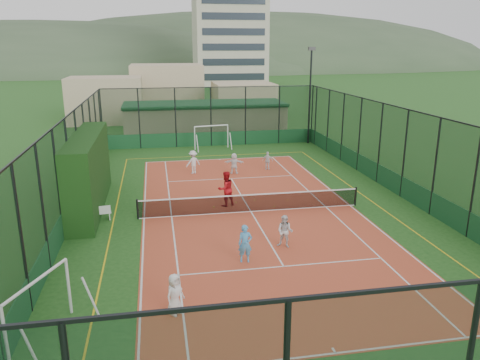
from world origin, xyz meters
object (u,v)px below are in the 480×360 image
Objects in this scene: futsal_goal_near at (40,310)px; child_far_left at (193,162)px; child_far_back at (234,163)px; coach at (226,189)px; white_bench at (96,213)px; futsal_goal_far at (211,137)px; apartment_tower at (229,13)px; child_near_right at (285,231)px; floodlight_ne at (310,96)px; child_near_mid at (245,244)px; child_far_right at (268,161)px; clubhouse at (205,119)px; child_near_left at (175,294)px.

child_far_left is (5.96, 17.77, -0.15)m from futsal_goal_near.
coach is at bearing 88.97° from child_far_back.
white_bench is at bearing 30.06° from child_far_left.
futsal_goal_far is at bearing -131.35° from child_far_left.
apartment_tower is 88.53m from child_near_right.
floodlight_ne reaches higher than child_far_back.
floodlight_ne reaches higher than child_near_mid.
white_bench is 0.75× the size of coach.
apartment_tower reaches higher than child_far_right.
futsal_goal_near is 18.74m from child_far_left.
child_far_right is at bearing 155.85° from child_far_left.
child_near_mid is (6.39, -5.82, 0.38)m from white_bench.
child_far_right is (2.88, -13.75, -0.93)m from clubhouse.
clubhouse is at bearing 78.59° from futsal_goal_far.
futsal_goal_far reaches higher than child_far_back.
child_near_mid is 13.84m from child_far_left.
child_near_right is at bearing 77.12° from child_far_left.
apartment_tower is at bearing 78.69° from clubhouse.
futsal_goal_near is at bearing -118.01° from futsal_goal_far.
floodlight_ne reaches higher than child_far_right.
clubhouse is 9.61× the size of child_far_left.
child_near_left is at bearing 49.70° from coach.
apartment_tower is 10.04× the size of futsal_goal_far.
futsal_goal_far is at bearing 57.11° from white_bench.
white_bench is 0.93× the size of child_near_mid.
floodlight_ne is 0.54× the size of clubhouse.
futsal_goal_near is 0.99× the size of futsal_goal_far.
child_near_right is at bearing 0.61° from child_near_left.
clubhouse is at bearing 40.66° from child_near_left.
clubhouse is 10.61× the size of white_bench.
coach is (1.17, -6.93, 0.17)m from child_far_left.
child_near_mid is 1.10× the size of child_far_back.
child_near_right reaches higher than child_near_left.
child_far_left is at bearing -100.97° from apartment_tower.
floodlight_ne reaches higher than child_near_right.
floodlight_ne is 5.76× the size of white_bench.
futsal_goal_far reaches higher than coach.
child_near_mid is 0.81× the size of coach.
child_near_left is 1.10× the size of child_far_right.
futsal_goal_far is 2.12× the size of child_far_back.
child_near_right reaches higher than child_far_back.
child_near_right is 1.13× the size of child_far_right.
clubhouse is 14.09m from child_far_left.
child_near_right is 0.91× the size of child_far_left.
child_near_mid is (6.87, 3.95, -0.17)m from futsal_goal_near.
coach is (-1.02, -14.66, 0.00)m from futsal_goal_far.
child_far_left is 0.83× the size of coach.
child_near_right is at bearing -88.86° from clubhouse.
child_near_right is (1.94, 1.07, -0.06)m from child_near_mid.
floodlight_ne is 18.50m from coach.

